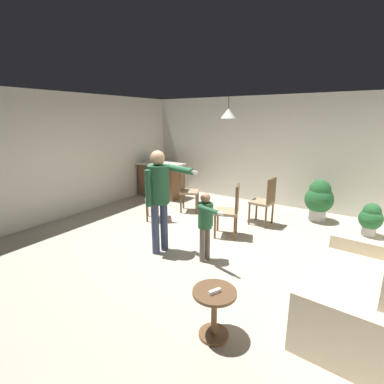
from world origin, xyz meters
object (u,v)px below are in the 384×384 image
object	(u,v)px
side_table_by_couch	(214,308)
dining_chair_centre_back	(155,196)
couch_floral	(360,293)
spare_remote_on_table	(215,291)
dining_chair_near_wall	(230,208)
person_child	(206,220)
dining_chair_spare	(186,189)
potted_plant_by_wall	(371,218)
kitchen_counter	(161,180)
person_adult	(159,191)
dining_chair_by_counter	(265,200)
potted_plant_corner	(319,198)

from	to	relation	value
side_table_by_couch	dining_chair_centre_back	world-z (taller)	dining_chair_centre_back
couch_floral	spare_remote_on_table	bearing A→B (deg)	136.84
couch_floral	dining_chair_near_wall	world-z (taller)	same
dining_chair_centre_back	side_table_by_couch	bearing A→B (deg)	-80.17
person_child	dining_chair_spare	distance (m)	2.45
dining_chair_centre_back	potted_plant_by_wall	distance (m)	4.23
couch_floral	potted_plant_by_wall	distance (m)	2.76
dining_chair_spare	potted_plant_by_wall	size ratio (longest dim) A/B	1.58
kitchen_counter	person_adult	distance (m)	3.49
side_table_by_couch	potted_plant_by_wall	bearing A→B (deg)	72.35
kitchen_counter	potted_plant_by_wall	bearing A→B (deg)	-0.03
dining_chair_by_counter	dining_chair_centre_back	size ratio (longest dim) A/B	1.00
potted_plant_by_wall	dining_chair_by_counter	bearing A→B (deg)	-163.52
person_adult	dining_chair_by_counter	distance (m)	2.41
couch_floral	person_child	bearing A→B (deg)	87.61
person_adult	person_child	world-z (taller)	person_adult
couch_floral	kitchen_counter	distance (m)	5.73
person_adult	spare_remote_on_table	xyz separation A→B (m)	(1.66, -1.19, -0.51)
couch_floral	dining_chair_by_counter	distance (m)	2.88
potted_plant_by_wall	spare_remote_on_table	bearing A→B (deg)	-107.31
potted_plant_corner	potted_plant_by_wall	xyz separation A→B (m)	(0.97, -0.34, -0.15)
couch_floral	side_table_by_couch	world-z (taller)	couch_floral
person_child	dining_chair_spare	xyz separation A→B (m)	(-1.61, 1.84, -0.13)
dining_chair_by_counter	spare_remote_on_table	size ratio (longest dim) A/B	7.69
dining_chair_by_counter	dining_chair_near_wall	world-z (taller)	same
side_table_by_couch	dining_chair_spare	world-z (taller)	dining_chair_spare
dining_chair_by_counter	dining_chair_centre_back	bearing A→B (deg)	119.21
couch_floral	dining_chair_by_counter	bearing A→B (deg)	43.60
person_child	spare_remote_on_table	size ratio (longest dim) A/B	8.38
dining_chair_by_counter	dining_chair_near_wall	bearing A→B (deg)	162.76
dining_chair_centre_back	kitchen_counter	bearing A→B (deg)	85.17
side_table_by_couch	spare_remote_on_table	xyz separation A→B (m)	(0.02, -0.03, 0.21)
couch_floral	dining_chair_centre_back	distance (m)	4.10
spare_remote_on_table	couch_floral	bearing A→B (deg)	42.89
potted_plant_corner	person_adult	bearing A→B (deg)	-122.17
side_table_by_couch	spare_remote_on_table	distance (m)	0.21
person_adult	dining_chair_by_counter	xyz separation A→B (m)	(1.02, 2.13, -0.50)
couch_floral	dining_chair_spare	world-z (taller)	same
potted_plant_corner	spare_remote_on_table	world-z (taller)	potted_plant_corner
kitchen_counter	person_child	distance (m)	3.88
person_child	spare_remote_on_table	world-z (taller)	person_child
person_child	spare_remote_on_table	bearing A→B (deg)	48.82
side_table_by_couch	potted_plant_corner	bearing A→B (deg)	86.59
kitchen_counter	spare_remote_on_table	bearing A→B (deg)	-45.27
dining_chair_spare	potted_plant_corner	xyz separation A→B (m)	(2.74, 1.03, -0.05)
kitchen_counter	dining_chair_near_wall	size ratio (longest dim) A/B	1.26
couch_floral	dining_chair_centre_back	bearing A→B (deg)	76.86
dining_chair_by_counter	couch_floral	bearing A→B (deg)	-136.99
dining_chair_by_counter	potted_plant_corner	xyz separation A→B (m)	(0.88, 0.89, -0.05)
person_child	dining_chair_centre_back	world-z (taller)	person_child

